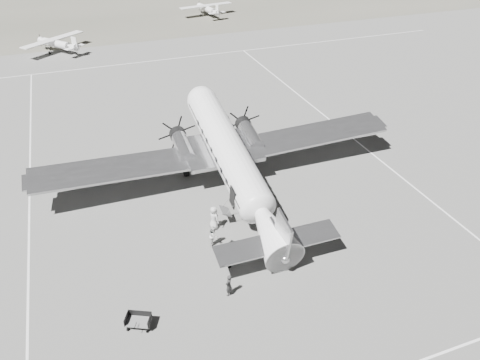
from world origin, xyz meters
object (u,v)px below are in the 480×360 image
dc3_airliner (231,159)px  ground_crew (229,285)px  baggage_cart_far (138,321)px  passenger (214,218)px  light_plane_left (56,45)px  ramp_agent (214,236)px  light_plane_right (207,10)px  baggage_cart_near (231,254)px

dc3_airliner → ground_crew: dc3_airliner is taller
baggage_cart_far → passenger: 9.85m
light_plane_left → passenger: light_plane_left is taller
baggage_cart_far → light_plane_left: bearing=118.6°
baggage_cart_far → ground_crew: size_ratio=0.95×
dc3_airliner → ground_crew: size_ratio=20.01×
dc3_airliner → ground_crew: (-4.01, -10.82, -2.18)m
passenger → dc3_airliner: bearing=-53.5°
ramp_agent → passenger: (0.59, 1.78, 0.13)m
dc3_airliner → light_plane_right: size_ratio=2.94×
baggage_cart_near → light_plane_right: bearing=41.0°
light_plane_left → ground_crew: bearing=-120.6°
light_plane_left → baggage_cart_near: light_plane_left is taller
baggage_cart_near → baggage_cart_far: bearing=173.7°
ramp_agent → baggage_cart_far: bearing=161.2°
baggage_cart_near → baggage_cart_far: size_ratio=1.16×
light_plane_right → passenger: light_plane_right is taller
light_plane_left → light_plane_right: size_ratio=1.01×
baggage_cart_far → ground_crew: ground_crew is taller
baggage_cart_near → ramp_agent: (-0.57, 1.91, 0.30)m
ramp_agent → passenger: size_ratio=0.85×
ground_crew → baggage_cart_far: bearing=-36.4°
baggage_cart_far → passenger: passenger is taller
light_plane_right → ground_crew: 71.47m
dc3_airliner → ramp_agent: (-3.44, -6.01, -2.17)m
dc3_airliner → baggage_cart_near: size_ratio=18.15×
ground_crew → passenger: passenger is taller
baggage_cart_far → baggage_cart_near: bearing=53.2°
ground_crew → passenger: 6.69m
baggage_cart_far → light_plane_right: bearing=96.2°
dc3_airliner → ramp_agent: size_ratio=19.70×
light_plane_left → ground_crew: (7.91, -54.94, -0.33)m
ground_crew → dc3_airliner: bearing=-152.1°
ground_crew → passenger: (1.16, 6.59, 0.15)m
dc3_airliner → baggage_cart_near: (-2.88, -7.92, -2.47)m
baggage_cart_far → ramp_agent: size_ratio=0.93×
light_plane_left → ramp_agent: light_plane_left is taller
light_plane_left → light_plane_right: 30.85m
passenger → light_plane_left: bearing=-8.9°
baggage_cart_far → ground_crew: 5.65m
baggage_cart_near → ramp_agent: bearing=73.2°
light_plane_left → light_plane_right: light_plane_left is taller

